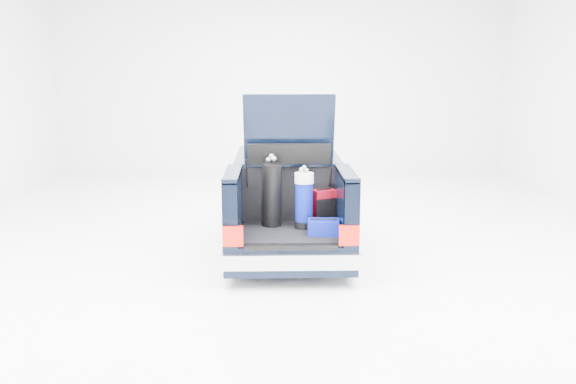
{
  "coord_description": "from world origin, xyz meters",
  "views": [
    {
      "loc": [
        -0.22,
        -9.61,
        2.83
      ],
      "look_at": [
        0.0,
        -0.5,
        0.95
      ],
      "focal_mm": 38.0,
      "sensor_mm": 36.0,
      "label": 1
    }
  ],
  "objects_px": {
    "blue_golf_bag": "(304,200)",
    "blue_duffel": "(324,227)",
    "black_golf_bag": "(272,194)",
    "red_suitcase": "(324,207)",
    "car": "(287,201)"
  },
  "relations": [
    {
      "from": "black_golf_bag",
      "to": "blue_duffel",
      "type": "bearing_deg",
      "value": -43.12
    },
    {
      "from": "red_suitcase",
      "to": "blue_golf_bag",
      "type": "bearing_deg",
      "value": -169.96
    },
    {
      "from": "black_golf_bag",
      "to": "red_suitcase",
      "type": "bearing_deg",
      "value": -3.47
    },
    {
      "from": "red_suitcase",
      "to": "blue_duffel",
      "type": "height_order",
      "value": "red_suitcase"
    },
    {
      "from": "blue_golf_bag",
      "to": "blue_duffel",
      "type": "bearing_deg",
      "value": -62.92
    },
    {
      "from": "blue_golf_bag",
      "to": "blue_duffel",
      "type": "xyz_separation_m",
      "value": [
        0.25,
        -0.35,
        -0.3
      ]
    },
    {
      "from": "blue_golf_bag",
      "to": "car",
      "type": "bearing_deg",
      "value": 89.72
    },
    {
      "from": "red_suitcase",
      "to": "black_golf_bag",
      "type": "distance_m",
      "value": 0.78
    },
    {
      "from": "blue_golf_bag",
      "to": "red_suitcase",
      "type": "bearing_deg",
      "value": 24.6
    },
    {
      "from": "blue_golf_bag",
      "to": "blue_duffel",
      "type": "relative_size",
      "value": 2.01
    },
    {
      "from": "red_suitcase",
      "to": "blue_duffel",
      "type": "distance_m",
      "value": 0.56
    },
    {
      "from": "car",
      "to": "blue_golf_bag",
      "type": "xyz_separation_m",
      "value": [
        0.2,
        -1.43,
        0.33
      ]
    },
    {
      "from": "red_suitcase",
      "to": "blue_golf_bag",
      "type": "xyz_separation_m",
      "value": [
        -0.3,
        -0.19,
        0.15
      ]
    },
    {
      "from": "car",
      "to": "black_golf_bag",
      "type": "distance_m",
      "value": 1.4
    },
    {
      "from": "car",
      "to": "black_golf_bag",
      "type": "xyz_separation_m",
      "value": [
        -0.25,
        -1.33,
        0.39
      ]
    }
  ]
}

